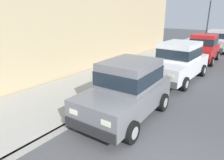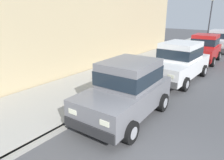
# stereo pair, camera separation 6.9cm
# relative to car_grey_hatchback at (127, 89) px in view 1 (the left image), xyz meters

# --- Properties ---
(curb) EXTENTS (0.16, 64.00, 0.14)m
(curb) POSITION_rel_car_grey_hatchback_xyz_m (-1.03, -1.89, -0.91)
(curb) COLOR gray
(curb) RESTS_ON ground
(sidewalk) EXTENTS (3.60, 64.00, 0.14)m
(sidewalk) POSITION_rel_car_grey_hatchback_xyz_m (-2.83, -1.89, -0.91)
(sidewalk) COLOR #A8A59E
(sidewalk) RESTS_ON ground
(car_grey_hatchback) EXTENTS (2.06, 3.86, 1.88)m
(car_grey_hatchback) POSITION_rel_car_grey_hatchback_xyz_m (0.00, 0.00, 0.00)
(car_grey_hatchback) COLOR slate
(car_grey_hatchback) RESTS_ON ground
(car_white_sedan) EXTENTS (2.15, 4.66, 1.92)m
(car_white_sedan) POSITION_rel_car_grey_hatchback_xyz_m (-0.02, 4.95, 0.01)
(car_white_sedan) COLOR white
(car_white_sedan) RESTS_ON ground
(car_red_hatchback) EXTENTS (2.06, 3.86, 1.88)m
(car_red_hatchback) POSITION_rel_car_grey_hatchback_xyz_m (-0.05, 10.03, 0.00)
(car_red_hatchback) COLOR red
(car_red_hatchback) RESTS_ON ground
(car_silver_hatchback) EXTENTS (1.99, 3.82, 1.88)m
(car_silver_hatchback) POSITION_rel_car_grey_hatchback_xyz_m (0.04, 14.87, 0.00)
(car_silver_hatchback) COLOR #BCBCC1
(car_silver_hatchback) RESTS_ON ground
(dog_grey) EXTENTS (0.26, 0.75, 0.49)m
(dog_grey) POSITION_rel_car_grey_hatchback_xyz_m (-2.89, 2.05, -0.55)
(dog_grey) COLOR #999691
(dog_grey) RESTS_ON sidewalk
(street_lamp) EXTENTS (0.36, 0.36, 4.42)m
(street_lamp) POSITION_rel_car_grey_hatchback_xyz_m (-1.38, 16.74, 1.93)
(street_lamp) COLOR #2D2D33
(street_lamp) RESTS_ON sidewalk
(building_facade) EXTENTS (0.50, 20.00, 4.42)m
(building_facade) POSITION_rel_car_grey_hatchback_xyz_m (-4.93, 4.05, 1.23)
(building_facade) COLOR tan
(building_facade) RESTS_ON ground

